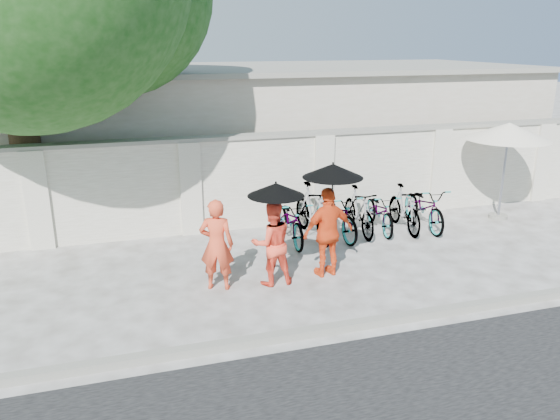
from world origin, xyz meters
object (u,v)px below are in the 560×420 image
object	(u,v)px
monk_center	(272,243)
monk_right	(328,232)
patio_umbrella	(508,132)
monk_left	(217,245)

from	to	relation	value
monk_center	monk_right	bearing A→B (deg)	-177.41
monk_center	patio_umbrella	distance (m)	6.52
monk_left	monk_center	size ratio (longest dim) A/B	1.06
monk_left	monk_center	bearing A→B (deg)	-166.37
monk_left	monk_right	size ratio (longest dim) A/B	0.97
patio_umbrella	monk_left	bearing A→B (deg)	-165.34
monk_center	monk_left	bearing A→B (deg)	-6.05
monk_right	patio_umbrella	world-z (taller)	patio_umbrella
patio_umbrella	monk_right	bearing A→B (deg)	-159.79
monk_left	patio_umbrella	size ratio (longest dim) A/B	0.68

